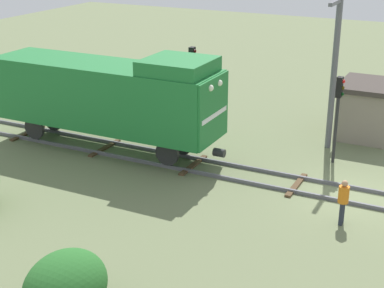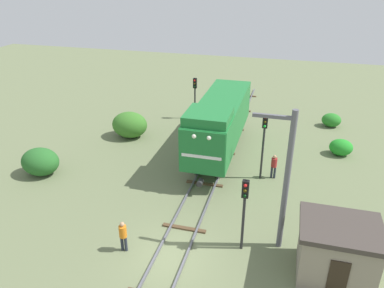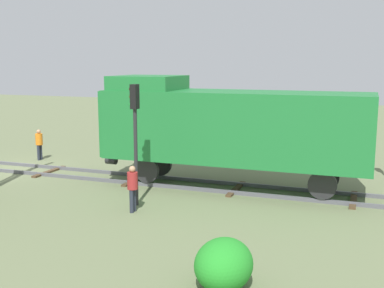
% 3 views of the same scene
% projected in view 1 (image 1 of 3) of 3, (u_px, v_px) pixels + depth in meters
% --- Properties ---
extents(ground_plane, '(90.00, 90.00, 0.00)m').
position_uv_depth(ground_plane, '(354.00, 197.00, 23.11)').
color(ground_plane, '#66704C').
extents(railway_track, '(2.40, 56.66, 0.16)m').
position_uv_depth(railway_track, '(355.00, 196.00, 23.09)').
color(railway_track, '#595960').
rests_on(railway_track, ground).
extents(locomotive, '(2.90, 11.60, 4.60)m').
position_uv_depth(locomotive, '(108.00, 94.00, 26.91)').
color(locomotive, '#1E7233').
rests_on(locomotive, railway_track).
extents(traffic_signal_near, '(0.32, 0.34, 3.95)m').
position_uv_depth(traffic_signal_near, '(338.00, 104.00, 25.50)').
color(traffic_signal_near, '#262628').
rests_on(traffic_signal_near, ground).
extents(traffic_signal_mid, '(0.32, 0.34, 4.55)m').
position_uv_depth(traffic_signal_mid, '(192.00, 76.00, 28.53)').
color(traffic_signal_mid, '#262628').
rests_on(traffic_signal_mid, ground).
extents(worker_near_track, '(0.38, 0.38, 1.70)m').
position_uv_depth(worker_near_track, '(343.00, 199.00, 20.74)').
color(worker_near_track, '#262B38').
rests_on(worker_near_track, ground).
extents(worker_by_signal, '(0.38, 0.38, 1.70)m').
position_uv_depth(worker_by_signal, '(195.00, 113.00, 30.07)').
color(worker_by_signal, '#262B38').
rests_on(worker_by_signal, ground).
extents(catenary_mast, '(1.94, 0.28, 7.32)m').
position_uv_depth(catenary_mast, '(334.00, 68.00, 26.83)').
color(catenary_mast, '#595960').
rests_on(catenary_mast, ground).
extents(relay_hut, '(3.50, 2.90, 2.74)m').
position_uv_depth(relay_hut, '(368.00, 109.00, 29.32)').
color(relay_hut, gray).
rests_on(relay_hut, ground).
extents(bush_near, '(1.69, 1.38, 1.23)m').
position_uv_depth(bush_near, '(158.00, 88.00, 36.05)').
color(bush_near, '#228B26').
rests_on(bush_near, ground).
extents(bush_far, '(1.64, 1.34, 1.19)m').
position_uv_depth(bush_far, '(81.00, 79.00, 38.10)').
color(bush_far, '#287926').
rests_on(bush_far, ground).
extents(bush_back, '(2.57, 2.11, 1.87)m').
position_uv_depth(bush_back, '(66.00, 286.00, 15.87)').
color(bush_back, '#266126').
rests_on(bush_back, ground).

